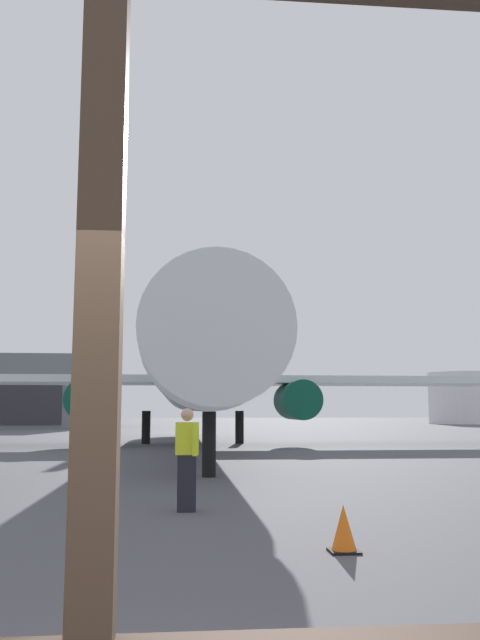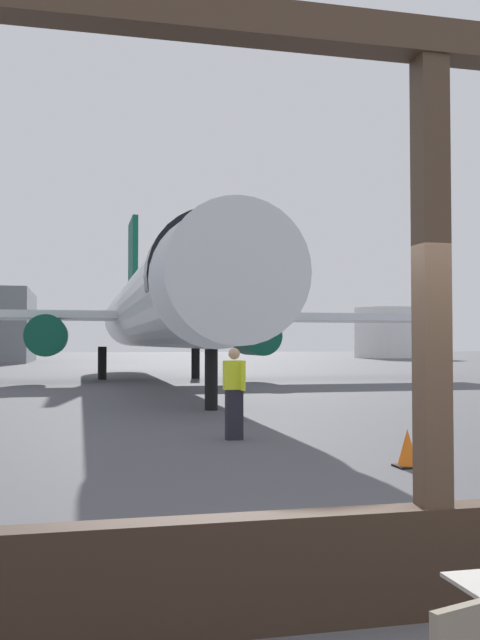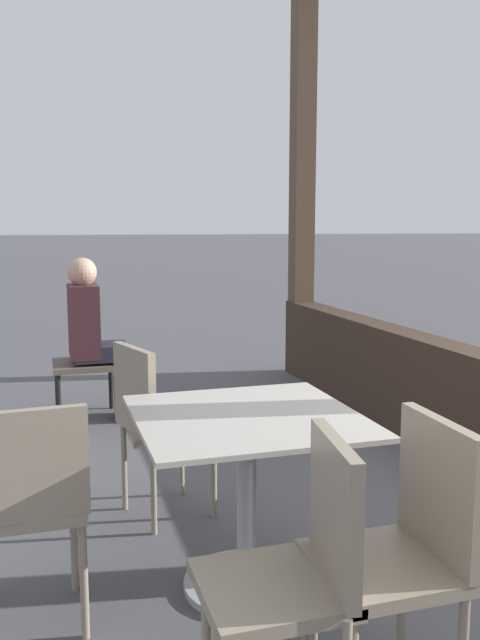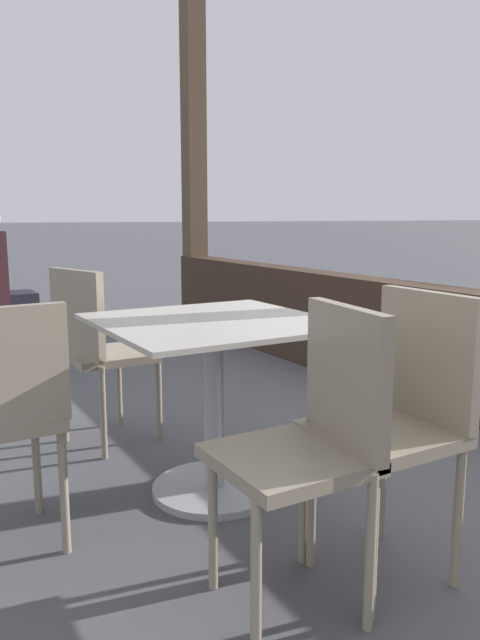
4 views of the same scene
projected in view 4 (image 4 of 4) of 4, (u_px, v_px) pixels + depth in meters
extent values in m
cube|color=#4C3828|center=(194.00, 141.00, 6.24)|extent=(0.20, 0.20, 3.80)
cube|color=#ADA89E|center=(213.00, 322.00, 2.44)|extent=(0.88, 0.88, 0.02)
cylinder|color=#9EA0A5|center=(214.00, 410.00, 2.51)|extent=(0.08, 0.08, 0.71)
cylinder|color=#9EA0A5|center=(214.00, 488.00, 2.56)|extent=(0.52, 0.52, 0.03)
cube|color=gray|center=(381.00, 434.00, 1.90)|extent=(0.40, 0.40, 0.04)
cube|color=gray|center=(427.00, 356.00, 1.95)|extent=(0.40, 0.05, 0.42)
cylinder|color=gray|center=(373.00, 543.00, 1.71)|extent=(0.03, 0.03, 0.47)
cylinder|color=gray|center=(304.00, 495.00, 2.01)|extent=(0.03, 0.03, 0.47)
cylinder|color=gray|center=(458.00, 515.00, 1.87)|extent=(0.03, 0.03, 0.47)
cylinder|color=gray|center=(383.00, 474.00, 2.17)|extent=(0.03, 0.03, 0.47)
cube|color=gray|center=(3.00, 369.00, 1.89)|extent=(0.06, 0.40, 0.39)
cylinder|color=gray|center=(36.00, 456.00, 2.34)|extent=(0.03, 0.03, 0.46)
cylinder|color=gray|center=(64.00, 489.00, 2.06)|extent=(0.03, 0.03, 0.46)
cube|color=gray|center=(110.00, 355.00, 3.07)|extent=(0.40, 0.40, 0.04)
cube|color=gray|center=(77.00, 314.00, 2.90)|extent=(0.39, 0.16, 0.42)
cylinder|color=gray|center=(119.00, 385.00, 3.35)|extent=(0.03, 0.03, 0.45)
cylinder|color=gray|center=(159.00, 398.00, 3.12)|extent=(0.03, 0.03, 0.45)
cylinder|color=gray|center=(64.00, 399.00, 3.10)|extent=(0.03, 0.03, 0.45)
cylinder|color=gray|center=(103.00, 413.00, 2.87)|extent=(0.03, 0.03, 0.45)
cube|color=gray|center=(288.00, 459.00, 1.73)|extent=(0.40, 0.40, 0.04)
cube|color=gray|center=(346.00, 376.00, 1.76)|extent=(0.40, 0.10, 0.41)
cylinder|color=gray|center=(256.00, 579.00, 1.55)|extent=(0.03, 0.03, 0.46)
cylinder|color=gray|center=(213.00, 518.00, 1.86)|extent=(0.03, 0.03, 0.46)
cylinder|color=gray|center=(370.00, 553.00, 1.67)|extent=(0.03, 0.03, 0.46)
cylinder|color=gray|center=(312.00, 500.00, 1.99)|extent=(0.03, 0.03, 0.46)
cylinder|color=black|center=(17.00, 336.00, 4.86)|extent=(0.04, 0.04, 0.40)
cylinder|color=black|center=(28.00, 346.00, 4.50)|extent=(0.04, 0.04, 0.40)
cube|color=black|center=(7.00, 301.00, 4.54)|extent=(0.32, 0.40, 0.12)
cube|color=black|center=(35.00, 338.00, 4.63)|extent=(0.28, 0.12, 0.46)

